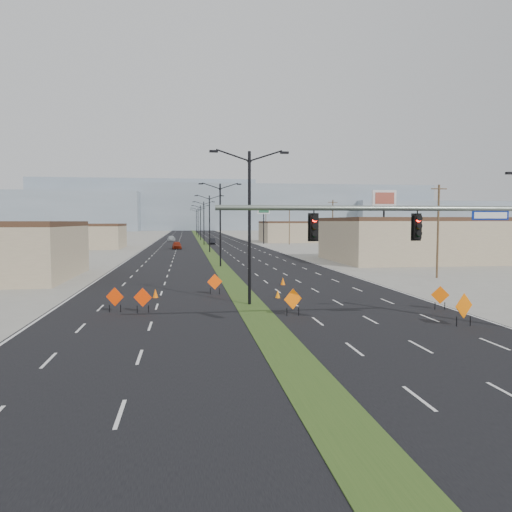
{
  "coord_description": "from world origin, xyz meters",
  "views": [
    {
      "loc": [
        -4.08,
        -20.23,
        5.5
      ],
      "look_at": [
        0.47,
        12.31,
        3.2
      ],
      "focal_mm": 35.0,
      "sensor_mm": 36.0,
      "label": 1
    }
  ],
  "objects": [
    {
      "name": "mesa_center",
      "position": [
        40.0,
        300.0,
        14.0
      ],
      "size": [
        220.0,
        50.0,
        28.0
      ],
      "primitive_type": "cube",
      "color": "gray",
      "rests_on": "ground"
    },
    {
      "name": "streetlight_6",
      "position": [
        0.0,
        180.0,
        5.42
      ],
      "size": [
        5.15,
        0.24,
        10.02
      ],
      "color": "black",
      "rests_on": "ground"
    },
    {
      "name": "ground",
      "position": [
        0.0,
        0.0,
        0.0
      ],
      "size": [
        600.0,
        600.0,
        0.0
      ],
      "primitive_type": "plane",
      "color": "gray",
      "rests_on": "ground"
    },
    {
      "name": "utility_pole_3",
      "position": [
        20.0,
        130.0,
        4.67
      ],
      "size": [
        1.6,
        0.2,
        9.0
      ],
      "color": "#4C3823",
      "rests_on": "ground"
    },
    {
      "name": "cone_0",
      "position": [
        2.37,
        14.58,
        0.3
      ],
      "size": [
        0.44,
        0.44,
        0.6
      ],
      "primitive_type": "cone",
      "rotation": [
        0.0,
        0.0,
        -0.25
      ],
      "color": "orange",
      "rests_on": "ground"
    },
    {
      "name": "mesa_backdrop",
      "position": [
        -30.0,
        320.0,
        16.0
      ],
      "size": [
        140.0,
        50.0,
        32.0
      ],
      "primitive_type": "cube",
      "color": "gray",
      "rests_on": "ground"
    },
    {
      "name": "streetlight_0",
      "position": [
        0.0,
        12.0,
        5.42
      ],
      "size": [
        5.15,
        0.24,
        10.02
      ],
      "color": "black",
      "rests_on": "ground"
    },
    {
      "name": "pole_sign_east_far",
      "position": [
        14.54,
        99.28,
        7.54
      ],
      "size": [
        3.01,
        1.09,
        9.26
      ],
      "rotation": [
        0.0,
        0.0,
        -0.25
      ],
      "color": "black",
      "rests_on": "ground"
    },
    {
      "name": "median_strip",
      "position": [
        0.0,
        100.0,
        0.0
      ],
      "size": [
        2.0,
        400.0,
        0.04
      ],
      "primitive_type": "cube",
      "color": "#2E491A",
      "rests_on": "ground"
    },
    {
      "name": "construction_sign_3",
      "position": [
        2.0,
        7.79,
        0.94
      ],
      "size": [
        1.14,
        0.46,
        1.6
      ],
      "rotation": [
        0.0,
        0.0,
        0.36
      ],
      "color": "#FF6605",
      "rests_on": "ground"
    },
    {
      "name": "streetlight_3",
      "position": [
        0.0,
        96.0,
        5.42
      ],
      "size": [
        5.15,
        0.24,
        10.02
      ],
      "color": "black",
      "rests_on": "ground"
    },
    {
      "name": "mesa_east",
      "position": [
        180.0,
        290.0,
        9.0
      ],
      "size": [
        160.0,
        50.0,
        18.0
      ],
      "primitive_type": "cube",
      "color": "gray",
      "rests_on": "ground"
    },
    {
      "name": "construction_sign_1",
      "position": [
        -8.39,
        10.44,
        0.89
      ],
      "size": [
        1.09,
        0.4,
        1.51
      ],
      "rotation": [
        0.0,
        0.0,
        -0.32
      ],
      "color": "#ED3705",
      "rests_on": "ground"
    },
    {
      "name": "signal_mast",
      "position": [
        8.56,
        2.0,
        4.79
      ],
      "size": [
        16.3,
        0.6,
        8.0
      ],
      "color": "slate",
      "rests_on": "ground"
    },
    {
      "name": "car_far",
      "position": [
        -8.2,
        120.36,
        0.69
      ],
      "size": [
        2.45,
        4.93,
        1.38
      ],
      "primitive_type": "imported",
      "rotation": [
        0.0,
        0.0,
        0.11
      ],
      "color": "#B2B8BC",
      "rests_on": "ground"
    },
    {
      "name": "road_surface",
      "position": [
        0.0,
        100.0,
        0.0
      ],
      "size": [
        25.0,
        400.0,
        0.02
      ],
      "primitive_type": "cube",
      "color": "black",
      "rests_on": "ground"
    },
    {
      "name": "streetlight_2",
      "position": [
        0.0,
        68.0,
        5.42
      ],
      "size": [
        5.15,
        0.24,
        10.02
      ],
      "color": "black",
      "rests_on": "ground"
    },
    {
      "name": "building_se_near",
      "position": [
        34.0,
        45.0,
        2.75
      ],
      "size": [
        36.0,
        18.0,
        5.5
      ],
      "primitive_type": "cube",
      "color": "tan",
      "rests_on": "ground"
    },
    {
      "name": "streetlight_4",
      "position": [
        0.0,
        124.0,
        5.42
      ],
      "size": [
        5.15,
        0.24,
        10.02
      ],
      "color": "black",
      "rests_on": "ground"
    },
    {
      "name": "cone_2",
      "position": [
        4.14,
        21.75,
        0.34
      ],
      "size": [
        0.45,
        0.45,
        0.67
      ],
      "primitive_type": "cone",
      "rotation": [
        0.0,
        0.0,
        0.12
      ],
      "color": "#FA6A05",
      "rests_on": "ground"
    },
    {
      "name": "building_sw_far",
      "position": [
        -32.0,
        85.0,
        2.25
      ],
      "size": [
        30.0,
        14.0,
        4.5
      ],
      "primitive_type": "cube",
      "color": "tan",
      "rests_on": "ground"
    },
    {
      "name": "construction_sign_5",
      "position": [
        11.5,
        8.56,
        0.87
      ],
      "size": [
        1.08,
        0.36,
        1.48
      ],
      "rotation": [
        0.0,
        0.0,
        -0.3
      ],
      "color": "#D85304",
      "rests_on": "ground"
    },
    {
      "name": "streetlight_1",
      "position": [
        0.0,
        40.0,
        5.42
      ],
      "size": [
        5.15,
        0.24,
        10.02
      ],
      "color": "black",
      "rests_on": "ground"
    },
    {
      "name": "utility_pole_0",
      "position": [
        20.0,
        25.0,
        4.67
      ],
      "size": [
        1.6,
        0.2,
        9.0
      ],
      "color": "#4C3823",
      "rests_on": "ground"
    },
    {
      "name": "cone_1",
      "position": [
        3.46,
        14.32,
        0.33
      ],
      "size": [
        0.43,
        0.43,
        0.67
      ],
      "primitive_type": "cone",
      "rotation": [
        0.0,
        0.0,
        0.09
      ],
      "color": "#DC6804",
      "rests_on": "ground"
    },
    {
      "name": "utility_pole_2",
      "position": [
        20.0,
        95.0,
        4.67
      ],
      "size": [
        1.6,
        0.2,
        9.0
      ],
      "color": "#4C3823",
      "rests_on": "ground"
    },
    {
      "name": "construction_sign_4",
      "position": [
        10.22,
        3.74,
        1.03
      ],
      "size": [
        1.23,
        0.54,
        1.75
      ],
      "rotation": [
        0.0,
        0.0,
        0.39
      ],
      "color": "#D95E04",
      "rests_on": "ground"
    },
    {
      "name": "cone_3",
      "position": [
        -6.32,
        15.87,
        0.33
      ],
      "size": [
        0.48,
        0.48,
        0.67
      ],
      "primitive_type": "cone",
      "rotation": [
        0.0,
        0.0,
        -0.24
      ],
      "color": "#F86205",
      "rests_on": "ground"
    },
    {
      "name": "pole_sign_east_near",
      "position": [
        20.95,
        40.68,
        7.71
      ],
      "size": [
        3.1,
        0.54,
        9.45
      ],
      "rotation": [
        0.0,
        0.0,
        -0.05
      ],
      "color": "black",
      "rests_on": "ground"
    },
    {
      "name": "car_left",
      "position": [
        -5.96,
        79.31,
        0.76
      ],
      "size": [
        2.0,
        4.54,
        1.52
      ],
      "primitive_type": "imported",
      "rotation": [
        0.0,
        0.0,
        0.05
      ],
      "color": "maroon",
      "rests_on": "ground"
    },
    {
      "name": "streetlight_5",
      "position": [
        0.0,
        152.0,
        5.42
      ],
      "size": [
        5.15,
        0.24,
        10.02
      ],
      "color": "black",
      "rests_on": "ground"
    },
    {
      "name": "car_mid",
      "position": [
        2.0,
        98.75,
        0.72
      ],
      "size": [
        1.64,
        4.42,
        1.44
      ],
      "primitive_type": "imported",
      "rotation": [
        0.0,
        0.0,
        -0.03
      ],
      "color": "black",
      "rests_on": "ground"
    },
    {
      "name": "utility_pole_1",
      "position": [
        20.0,
        60.0,
        4.67
      ],
      "size": [
        1.6,
        0.2,
        9.0
      ],
      "color": "#4C3823",
      "rests_on": "ground"
    },
    {
      "name": "building_se_far",
      "position": [
        38.0,
        110.0,
        2.5
      ],
      "size": [
        44.0,
        16.0,
        5.0
      ],
      "primitive_type": "cube",
      "color": "tan",
      "rests_on": "ground"
    },
    {
      "name": "construction_sign_2",
      "position": [
        -2.0,
        16.93,
        0.91
      ],
      "size": [
        1.15,
        0.3,
        1.55
      ],
      "rotation": [
        0.0,
        0.0,
        0.22
      ],
      "color": "#FB4705",
      "rests_on": "ground"
    },
    {
      "name": "construction_sign_0",
      "position": [
        -6.7,
        9.97,
        0.88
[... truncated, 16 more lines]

